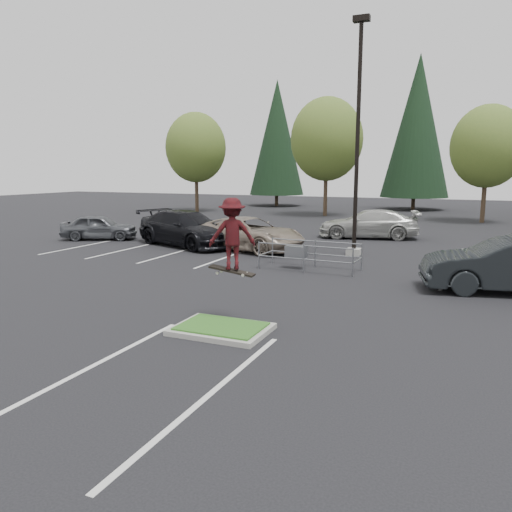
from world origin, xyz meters
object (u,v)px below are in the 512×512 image
at_px(decid_a, 196,150).
at_px(decid_b, 327,142).
at_px(decid_c, 487,149).
at_px(skateboarder, 232,234).
at_px(conif_a, 277,138).
at_px(cart_corral, 299,252).
at_px(car_l_tan, 248,234).
at_px(conif_b, 417,126).
at_px(light_pole, 357,152).
at_px(car_l_black, 185,228).
at_px(car_l_grey, 99,227).
at_px(car_r_charc, 512,265).
at_px(car_far_silver, 369,224).

relative_size(decid_a, decid_b, 0.92).
height_order(decid_c, skateboarder, decid_c).
distance_m(conif_a, cart_corral, 35.21).
distance_m(decid_b, decid_c, 12.05).
relative_size(conif_a, cart_corral, 3.41).
bearing_deg(car_l_tan, decid_a, 49.61).
xyz_separation_m(conif_b, car_l_tan, (-4.50, -29.00, -7.07)).
xyz_separation_m(light_pole, car_l_black, (-8.50, -0.50, -3.68)).
xyz_separation_m(conif_a, car_l_grey, (0.50, -28.50, -6.41)).
distance_m(light_pole, car_l_tan, 6.29).
relative_size(decid_c, car_l_grey, 2.08).
bearing_deg(car_l_black, decid_c, -15.55).
height_order(decid_a, skateboarder, decid_a).
bearing_deg(conif_a, light_pole, -62.62).
distance_m(decid_a, decid_c, 24.00).
distance_m(decid_a, car_r_charc, 33.96).
height_order(skateboarder, car_r_charc, skateboarder).
distance_m(car_l_grey, car_far_silver, 15.03).
distance_m(conif_b, car_l_black, 30.88).
distance_m(decid_c, car_far_silver, 13.97).
bearing_deg(car_r_charc, car_far_silver, -162.08).
height_order(light_pole, skateboarder, light_pole).
bearing_deg(decid_c, car_l_tan, -119.78).
bearing_deg(car_l_tan, car_l_black, 103.52).
xyz_separation_m(light_pole, cart_corral, (-1.25, -3.98, -3.89)).
distance_m(conif_a, car_l_black, 29.78).
bearing_deg(conif_a, decid_a, -111.91).
distance_m(decid_b, skateboarder, 30.67).
relative_size(light_pole, car_l_black, 1.67).
bearing_deg(car_far_silver, car_r_charc, 17.59).
relative_size(decid_c, conif_b, 0.58).
bearing_deg(decid_b, conif_b, 58.91).
xyz_separation_m(decid_b, car_l_black, (-1.99, -19.03, -5.16)).
height_order(decid_c, car_l_grey, decid_c).
xyz_separation_m(decid_b, car_far_silver, (6.06, -12.53, -5.25)).
distance_m(decid_c, car_l_black, 23.47).
bearing_deg(car_l_black, car_far_silver, -29.27).
height_order(car_l_black, car_l_grey, car_l_black).
relative_size(car_l_tan, car_l_black, 0.93).
height_order(decid_c, conif_a, conif_a).
distance_m(decid_c, conif_a, 22.50).
bearing_deg(conif_a, decid_b, -49.83).
xyz_separation_m(cart_corral, car_far_silver, (0.80, 9.98, 0.13)).
bearing_deg(decid_a, car_far_silver, -33.68).
relative_size(conif_a, car_r_charc, 2.46).
distance_m(decid_b, car_l_tan, 19.80).
xyz_separation_m(conif_b, car_r_charc, (6.50, -33.50, -6.98)).
relative_size(car_l_grey, car_r_charc, 0.76).
bearing_deg(decid_b, conif_a, 130.17).
relative_size(cart_corral, car_far_silver, 0.70).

